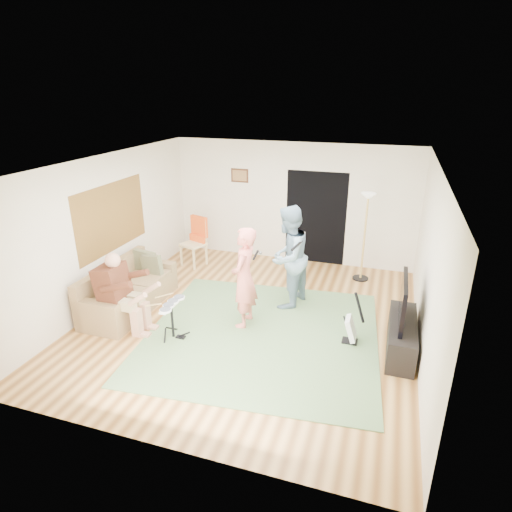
{
  "coord_description": "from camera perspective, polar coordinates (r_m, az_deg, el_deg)",
  "views": [
    {
      "loc": [
        2.12,
        -6.19,
        3.78
      ],
      "look_at": [
        0.01,
        0.3,
        1.08
      ],
      "focal_mm": 30.0,
      "sensor_mm": 36.0,
      "label": 1
    }
  ],
  "objects": [
    {
      "name": "walls",
      "position": [
        6.97,
        -0.87,
        1.19
      ],
      "size": [
        5.5,
        6.0,
        2.7
      ],
      "primitive_type": null,
      "color": "silver",
      "rests_on": "floor"
    },
    {
      "name": "picture_frame",
      "position": [
        9.95,
        -2.19,
        10.67
      ],
      "size": [
        0.42,
        0.03,
        0.32
      ],
      "primitive_type": "cube",
      "color": "#3F2314",
      "rests_on": "walls"
    },
    {
      "name": "microphone",
      "position": [
        6.8,
        -0.05,
        0.12
      ],
      "size": [
        0.06,
        0.06,
        0.24
      ],
      "primitive_type": null,
      "color": "black",
      "rests_on": "singer"
    },
    {
      "name": "guitarist",
      "position": [
        7.68,
        4.28,
        -0.17
      ],
      "size": [
        0.92,
        1.06,
        1.89
      ],
      "primitive_type": "imported",
      "rotation": [
        0.0,
        0.0,
        -1.82
      ],
      "color": "#7292A7",
      "rests_on": "floor"
    },
    {
      "name": "singer",
      "position": [
        7.03,
        -1.6,
        -2.94
      ],
      "size": [
        0.43,
        0.64,
        1.73
      ],
      "primitive_type": "imported",
      "rotation": [
        0.0,
        0.0,
        -1.55
      ],
      "color": "#E56F63",
      "rests_on": "floor"
    },
    {
      "name": "window_blinds",
      "position": [
        8.33,
        -18.66,
        4.9
      ],
      "size": [
        0.0,
        2.05,
        2.05
      ],
      "primitive_type": "plane",
      "rotation": [
        1.57,
        0.0,
        1.57
      ],
      "color": "olive",
      "rests_on": "walls"
    },
    {
      "name": "dining_chair",
      "position": [
        9.77,
        -8.21,
        1.05
      ],
      "size": [
        0.6,
        0.63,
        1.1
      ],
      "rotation": [
        0.0,
        0.0,
        -0.34
      ],
      "color": "beige",
      "rests_on": "floor"
    },
    {
      "name": "ceiling",
      "position": [
        6.63,
        -0.94,
        12.2
      ],
      "size": [
        6.0,
        6.0,
        0.0
      ],
      "primitive_type": "plane",
      "rotation": [
        3.14,
        0.0,
        0.0
      ],
      "color": "white",
      "rests_on": "walls"
    },
    {
      "name": "torchiere_lamp",
      "position": [
        8.9,
        14.45,
        4.47
      ],
      "size": [
        0.33,
        0.33,
        1.85
      ],
      "color": "black",
      "rests_on": "floor"
    },
    {
      "name": "floor",
      "position": [
        7.55,
        -0.82,
        -8.46
      ],
      "size": [
        6.0,
        6.0,
        0.0
      ],
      "primitive_type": "plane",
      "color": "brown",
      "rests_on": "ground"
    },
    {
      "name": "guitar_held",
      "position": [
        7.52,
        5.83,
        2.06
      ],
      "size": [
        0.19,
        0.61,
        0.26
      ],
      "primitive_type": null,
      "rotation": [
        0.0,
        0.0,
        -0.12
      ],
      "color": "silver",
      "rests_on": "guitarist"
    },
    {
      "name": "tv_cabinet",
      "position": [
        6.98,
        18.83,
        -10.11
      ],
      "size": [
        0.4,
        1.4,
        0.5
      ],
      "primitive_type": "cube",
      "color": "black",
      "rests_on": "floor"
    },
    {
      "name": "guitar_spare",
      "position": [
        6.96,
        12.61,
        -9.43
      ],
      "size": [
        0.32,
        0.29,
        0.89
      ],
      "color": "black",
      "rests_on": "floor"
    },
    {
      "name": "drum_kit",
      "position": [
        7.05,
        -11.09,
        -8.62
      ],
      "size": [
        0.35,
        0.63,
        0.65
      ],
      "color": "black",
      "rests_on": "floor"
    },
    {
      "name": "drummer",
      "position": [
        7.37,
        -17.23,
        -5.7
      ],
      "size": [
        0.87,
        0.49,
        1.35
      ],
      "color": "#532717",
      "rests_on": "sofa"
    },
    {
      "name": "television",
      "position": [
        6.69,
        19.01,
        -5.67
      ],
      "size": [
        0.06,
        1.03,
        0.69
      ],
      "primitive_type": "cube",
      "color": "black",
      "rests_on": "tv_cabinet"
    },
    {
      "name": "area_rug",
      "position": [
        7.13,
        0.84,
        -10.35
      ],
      "size": [
        4.0,
        3.93,
        0.02
      ],
      "primitive_type": "cube",
      "rotation": [
        0.0,
        0.0,
        0.09
      ],
      "color": "#567B4A",
      "rests_on": "floor"
    },
    {
      "name": "sofa",
      "position": [
        8.17,
        -16.91,
        -4.84
      ],
      "size": [
        0.84,
        2.04,
        0.82
      ],
      "color": "olive",
      "rests_on": "floor"
    },
    {
      "name": "doorway",
      "position": [
        9.7,
        7.96,
        5.02
      ],
      "size": [
        2.1,
        0.0,
        2.1
      ],
      "primitive_type": "plane",
      "rotation": [
        1.57,
        0.0,
        0.0
      ],
      "color": "black",
      "rests_on": "walls"
    }
  ]
}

